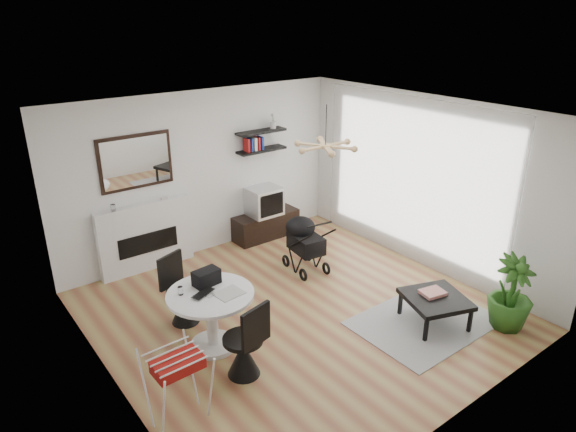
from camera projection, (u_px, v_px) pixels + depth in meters
floor at (297, 311)px, 7.04m from camera, size 5.00×5.00×0.00m
ceiling at (299, 115)px, 6.02m from camera, size 5.00×5.00×0.00m
wall_back at (203, 174)px, 8.37m from camera, size 5.00×0.00×5.00m
wall_left at (102, 279)px, 5.12m from camera, size 0.00×5.00×5.00m
wall_right at (424, 183)px, 7.94m from camera, size 0.00×5.00×5.00m
sheer_curtain at (410, 181)px, 8.03m from camera, size 0.04×3.60×2.60m
fireplace at (145, 229)px, 7.94m from camera, size 1.50×0.17×2.16m
shelf_lower at (262, 150)px, 8.79m from camera, size 0.90×0.25×0.04m
shelf_upper at (261, 132)px, 8.67m from camera, size 0.90×0.25×0.04m
pendant_lamp at (325, 146)px, 6.84m from camera, size 0.90×0.90×0.10m
tv_console at (266, 225)px, 9.24m from camera, size 1.22×0.43×0.46m
crt_tv at (264, 201)px, 9.03m from camera, size 0.57×0.50×0.50m
dining_table at (211, 312)px, 6.12m from camera, size 1.04×1.04×0.76m
laptop at (206, 295)px, 5.96m from camera, size 0.36×0.30×0.02m
black_bag at (206, 277)px, 6.17m from camera, size 0.34×0.22×0.19m
newspaper at (229, 293)px, 6.01m from camera, size 0.35×0.30×0.01m
drinking_glass at (180, 291)px, 5.97m from camera, size 0.06×0.06×0.10m
chair_far at (183, 302)px, 6.71m from camera, size 0.49×0.50×0.94m
chair_near at (245, 352)px, 5.72m from camera, size 0.48×0.49×0.96m
drying_rack at (178, 387)px, 5.01m from camera, size 0.55×0.52×0.81m
stroller at (304, 245)px, 8.05m from camera, size 0.56×0.81×0.94m
rug at (424, 321)px, 6.80m from camera, size 1.82×1.31×0.01m
coffee_table at (436, 300)px, 6.65m from camera, size 0.95×0.95×0.38m
magazines at (433, 293)px, 6.69m from camera, size 0.35×0.30×0.04m
potted_plant at (511, 293)px, 6.53m from camera, size 0.64×0.64×0.99m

